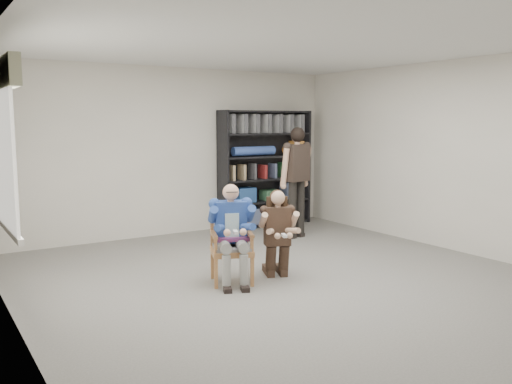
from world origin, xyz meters
TOP-DOWN VIEW (x-y plane):
  - room_shell at (0.00, 0.00)m, footprint 6.00×7.00m
  - floor at (0.00, 0.00)m, footprint 6.00×7.00m
  - window_left at (-2.95, 1.00)m, footprint 0.16×2.00m
  - armchair at (-0.60, 0.51)m, footprint 0.68×0.67m
  - seated_man at (-0.60, 0.51)m, footprint 0.74×0.85m
  - kneeling_woman at (-0.02, 0.39)m, footprint 0.70×0.85m
  - bookshelf at (1.70, 3.28)m, footprint 1.80×0.38m
  - standing_man at (1.56, 2.13)m, footprint 0.59×0.38m

SIDE VIEW (x-z plane):
  - floor at x=0.00m, z-range -0.01..0.01m
  - armchair at x=-0.60m, z-range 0.00..0.91m
  - kneeling_woman at x=-0.02m, z-range 0.00..1.09m
  - seated_man at x=-0.60m, z-range 0.00..1.19m
  - standing_man at x=1.56m, z-range 0.00..1.80m
  - bookshelf at x=1.70m, z-range 0.00..2.10m
  - room_shell at x=0.00m, z-range 0.00..2.80m
  - window_left at x=-2.95m, z-range 0.76..2.50m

